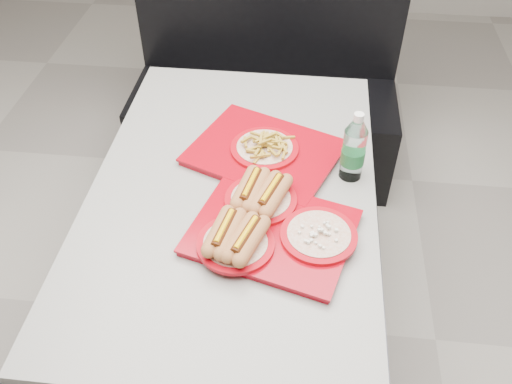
# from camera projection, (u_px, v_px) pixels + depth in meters

# --- Properties ---
(ground) EXTENTS (6.00, 6.00, 0.00)m
(ground) POSITION_uv_depth(u_px,v_px,m) (238.00, 321.00, 2.23)
(ground) COLOR gray
(ground) RESTS_ON ground
(diner_table) EXTENTS (0.92, 1.42, 0.75)m
(diner_table) POSITION_uv_depth(u_px,v_px,m) (234.00, 223.00, 1.83)
(diner_table) COLOR black
(diner_table) RESTS_ON ground
(booth_bench) EXTENTS (1.30, 0.57, 1.35)m
(booth_bench) POSITION_uv_depth(u_px,v_px,m) (265.00, 93.00, 2.75)
(booth_bench) COLOR black
(booth_bench) RESTS_ON ground
(tray_near) EXTENTS (0.53, 0.46, 0.10)m
(tray_near) POSITION_uv_depth(u_px,v_px,m) (266.00, 224.00, 1.55)
(tray_near) COLOR #960410
(tray_near) RESTS_ON diner_table
(tray_far) EXTENTS (0.57, 0.52, 0.09)m
(tray_far) POSITION_uv_depth(u_px,v_px,m) (265.00, 150.00, 1.82)
(tray_far) COLOR #960410
(tray_far) RESTS_ON diner_table
(water_bottle) EXTENTS (0.08, 0.08, 0.24)m
(water_bottle) POSITION_uv_depth(u_px,v_px,m) (354.00, 150.00, 1.69)
(water_bottle) COLOR silver
(water_bottle) RESTS_ON diner_table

